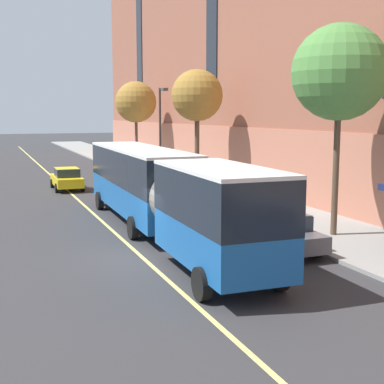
% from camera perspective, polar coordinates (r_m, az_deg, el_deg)
% --- Properties ---
extents(ground_plane, '(260.00, 260.00, 0.00)m').
position_cam_1_polar(ground_plane, '(20.22, -5.31, -7.00)').
color(ground_plane, '#303033').
extents(sidewalk, '(5.38, 160.00, 0.15)m').
position_cam_1_polar(sidewalk, '(26.61, 11.92, -3.24)').
color(sidewalk, gray).
rests_on(sidewalk, ground).
extents(city_bus, '(3.11, 19.09, 3.69)m').
position_cam_1_polar(city_bus, '(23.15, -3.40, 0.37)').
color(city_bus, '#19569E').
rests_on(city_bus, ground).
extents(parked_car_red_1, '(2.04, 4.47, 1.56)m').
position_cam_1_polar(parked_car_red_1, '(28.67, 0.48, -0.79)').
color(parked_car_red_1, '#B21E19').
rests_on(parked_car_red_1, ground).
extents(parked_car_darkgray_2, '(2.00, 4.67, 1.56)m').
position_cam_1_polar(parked_car_darkgray_2, '(21.28, 9.20, -4.13)').
color(parked_car_darkgray_2, '#4C4C51').
rests_on(parked_car_darkgray_2, ground).
extents(parked_car_black_4, '(1.93, 4.56, 1.56)m').
position_cam_1_polar(parked_car_black_4, '(35.26, -3.61, 0.92)').
color(parked_car_black_4, black).
rests_on(parked_car_black_4, ground).
extents(parked_car_darkgray_5, '(2.01, 4.33, 1.56)m').
position_cam_1_polar(parked_car_darkgray_5, '(44.82, -7.66, 2.45)').
color(parked_car_darkgray_5, '#4C4C51').
rests_on(parked_car_darkgray_5, ground).
extents(taxi_cab, '(1.98, 4.36, 1.56)m').
position_cam_1_polar(taxi_cab, '(38.79, -13.21, 1.39)').
color(taxi_cab, yellow).
rests_on(taxi_cab, ground).
extents(street_tree_mid_block, '(4.02, 4.02, 8.90)m').
position_cam_1_polar(street_tree_mid_block, '(23.56, 15.47, 12.13)').
color(street_tree_mid_block, brown).
rests_on(street_tree_mid_block, sidewalk).
extents(street_tree_far_uptown, '(3.58, 3.58, 8.23)m').
position_cam_1_polar(street_tree_far_uptown, '(37.55, 0.55, 10.20)').
color(street_tree_far_uptown, brown).
rests_on(street_tree_far_uptown, sidewalk).
extents(street_tree_far_downtown, '(3.97, 3.97, 8.28)m').
position_cam_1_polar(street_tree_far_downtown, '(52.67, -6.01, 9.50)').
color(street_tree_far_downtown, brown).
rests_on(street_tree_far_downtown, sidewalk).
extents(street_lamp, '(0.36, 1.48, 7.05)m').
position_cam_1_polar(street_lamp, '(39.76, -3.32, 7.08)').
color(street_lamp, '#2D2D30').
rests_on(street_lamp, sidewalk).
extents(lane_centerline, '(0.16, 140.00, 0.01)m').
position_cam_1_polar(lane_centerline, '(23.04, -7.35, -5.12)').
color(lane_centerline, '#E0D66B').
rests_on(lane_centerline, ground).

